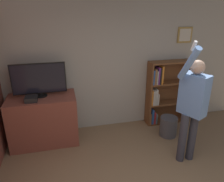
{
  "coord_description": "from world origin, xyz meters",
  "views": [
    {
      "loc": [
        -0.94,
        -1.52,
        2.5
      ],
      "look_at": [
        -0.16,
        1.71,
        1.19
      ],
      "focal_mm": 35.0,
      "sensor_mm": 36.0,
      "label": 1
    }
  ],
  "objects_px": {
    "bookshelf": "(164,92)",
    "person": "(193,103)",
    "television": "(39,80)",
    "game_console": "(31,99)",
    "waste_bin": "(168,126)"
  },
  "relations": [
    {
      "from": "television",
      "to": "bookshelf",
      "type": "xyz_separation_m",
      "value": [
        2.56,
        0.15,
        -0.55
      ]
    },
    {
      "from": "game_console",
      "to": "bookshelf",
      "type": "height_order",
      "value": "bookshelf"
    },
    {
      "from": "television",
      "to": "waste_bin",
      "type": "relative_size",
      "value": 2.33
    },
    {
      "from": "television",
      "to": "game_console",
      "type": "relative_size",
      "value": 4.43
    },
    {
      "from": "television",
      "to": "person",
      "type": "relative_size",
      "value": 0.46
    },
    {
      "from": "television",
      "to": "person",
      "type": "bearing_deg",
      "value": -26.45
    },
    {
      "from": "game_console",
      "to": "waste_bin",
      "type": "bearing_deg",
      "value": -4.81
    },
    {
      "from": "game_console",
      "to": "person",
      "type": "distance_m",
      "value": 2.7
    },
    {
      "from": "television",
      "to": "game_console",
      "type": "height_order",
      "value": "television"
    },
    {
      "from": "television",
      "to": "waste_bin",
      "type": "xyz_separation_m",
      "value": [
        2.43,
        -0.41,
        -1.06
      ]
    },
    {
      "from": "bookshelf",
      "to": "person",
      "type": "xyz_separation_m",
      "value": [
        -0.2,
        -1.33,
        0.35
      ]
    },
    {
      "from": "bookshelf",
      "to": "person",
      "type": "height_order",
      "value": "person"
    },
    {
      "from": "game_console",
      "to": "bookshelf",
      "type": "relative_size",
      "value": 0.15
    },
    {
      "from": "television",
      "to": "waste_bin",
      "type": "bearing_deg",
      "value": -9.58
    },
    {
      "from": "game_console",
      "to": "person",
      "type": "bearing_deg",
      "value": -21.36
    }
  ]
}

